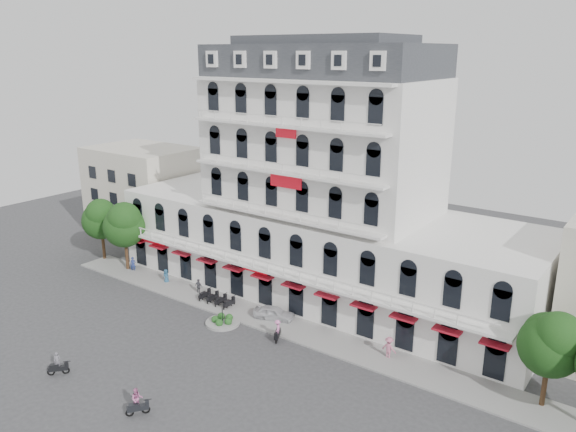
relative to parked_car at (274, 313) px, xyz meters
The scene contains 17 objects.
ground 9.53m from the parked_car, 91.89° to the right, with size 120.00×120.00×0.00m, color #38383A.
sidewalk 0.83m from the parked_car, 122.05° to the right, with size 53.00×4.00×0.16m, color gray.
main_building 12.60m from the parked_car, 92.11° to the left, with size 45.00×15.00×25.80m.
flank_building_west 32.52m from the parked_car, 160.89° to the left, with size 14.00×10.00×12.00m, color beige.
traffic_island 4.84m from the parked_car, 133.45° to the right, with size 3.20×3.20×1.60m.
parked_scooter_row 6.73m from the parked_car, behind, with size 4.40×1.80×1.10m, color black, non-canonical shape.
tree_west_outer 26.68m from the parked_car, behind, with size 4.50×4.48×7.76m.
tree_west_inner 21.85m from the parked_car, behind, with size 4.76×4.76×8.25m.
tree_east_inner 24.18m from the parked_car, ahead, with size 4.40×4.37×7.57m.
parked_car is the anchor object (origin of this frame).
rider_west 19.12m from the parked_car, 114.57° to the right, with size 1.26×1.35×1.93m.
rider_southwest 17.10m from the parked_car, 86.20° to the right, with size 1.16×1.45×2.10m.
rider_center 3.99m from the parked_car, 47.84° to the right, with size 0.96×1.58×1.95m.
pedestrian_left 14.81m from the parked_car, behind, with size 0.77×0.50×1.58m, color #275375.
pedestrian_mid 9.84m from the parked_car, behind, with size 0.99×0.41×1.69m, color #54535A.
pedestrian_right 11.92m from the parked_car, ahead, with size 1.26×0.72×1.94m, color #C46885.
pedestrian_far 20.31m from the parked_car, behind, with size 0.65×0.43×1.78m, color navy.
Camera 1 is at (29.70, -28.59, 24.38)m, focal length 35.00 mm.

